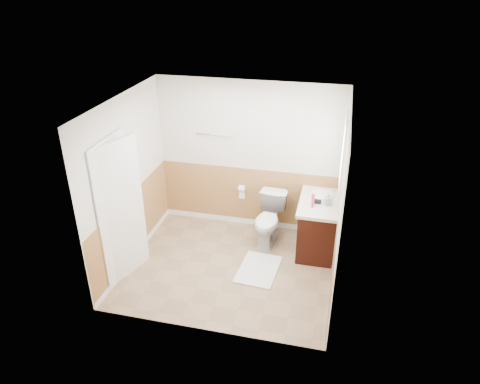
% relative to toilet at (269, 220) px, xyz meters
% --- Properties ---
extents(floor, '(3.00, 3.00, 0.00)m').
position_rel_toilet_xyz_m(floor, '(-0.43, -0.83, -0.39)').
color(floor, '#8C7051').
rests_on(floor, ground).
extents(ceiling, '(3.00, 3.00, 0.00)m').
position_rel_toilet_xyz_m(ceiling, '(-0.43, -0.83, 2.11)').
color(ceiling, white).
rests_on(ceiling, floor).
extents(wall_back, '(3.00, 0.00, 3.00)m').
position_rel_toilet_xyz_m(wall_back, '(-0.43, 0.47, 0.86)').
color(wall_back, silver).
rests_on(wall_back, floor).
extents(wall_front, '(3.00, 0.00, 3.00)m').
position_rel_toilet_xyz_m(wall_front, '(-0.43, -2.13, 0.86)').
color(wall_front, silver).
rests_on(wall_front, floor).
extents(wall_left, '(0.00, 3.00, 3.00)m').
position_rel_toilet_xyz_m(wall_left, '(-1.93, -0.83, 0.86)').
color(wall_left, silver).
rests_on(wall_left, floor).
extents(wall_right, '(0.00, 3.00, 3.00)m').
position_rel_toilet_xyz_m(wall_right, '(1.07, -0.83, 0.86)').
color(wall_right, silver).
rests_on(wall_right, floor).
extents(wainscot_back, '(3.00, 0.00, 3.00)m').
position_rel_toilet_xyz_m(wainscot_back, '(-0.43, 0.46, 0.11)').
color(wainscot_back, '#B67D49').
rests_on(wainscot_back, floor).
extents(wainscot_front, '(3.00, 0.00, 3.00)m').
position_rel_toilet_xyz_m(wainscot_front, '(-0.43, -2.11, 0.11)').
color(wainscot_front, '#B67D49').
rests_on(wainscot_front, floor).
extents(wainscot_left, '(0.00, 2.60, 2.60)m').
position_rel_toilet_xyz_m(wainscot_left, '(-1.92, -0.83, 0.11)').
color(wainscot_left, '#B67D49').
rests_on(wainscot_left, floor).
extents(wainscot_right, '(0.00, 2.60, 2.60)m').
position_rel_toilet_xyz_m(wainscot_right, '(1.06, -0.83, 0.11)').
color(wainscot_right, '#B67D49').
rests_on(wainscot_right, floor).
extents(toilet, '(0.50, 0.80, 0.79)m').
position_rel_toilet_xyz_m(toilet, '(0.00, 0.00, 0.00)').
color(toilet, silver).
rests_on(toilet, floor).
extents(bath_mat, '(0.61, 0.84, 0.02)m').
position_rel_toilet_xyz_m(bath_mat, '(0.00, -0.79, -0.38)').
color(bath_mat, silver).
rests_on(bath_mat, floor).
extents(vanity_cabinet, '(0.55, 1.10, 0.80)m').
position_rel_toilet_xyz_m(vanity_cabinet, '(0.78, 0.03, 0.01)').
color(vanity_cabinet, black).
rests_on(vanity_cabinet, floor).
extents(vanity_knob_left, '(0.03, 0.03, 0.03)m').
position_rel_toilet_xyz_m(vanity_knob_left, '(0.48, -0.07, 0.16)').
color(vanity_knob_left, white).
rests_on(vanity_knob_left, vanity_cabinet).
extents(vanity_knob_right, '(0.03, 0.03, 0.03)m').
position_rel_toilet_xyz_m(vanity_knob_right, '(0.48, 0.13, 0.16)').
color(vanity_knob_right, '#B9B9C0').
rests_on(vanity_knob_right, vanity_cabinet).
extents(countertop, '(0.60, 1.15, 0.05)m').
position_rel_toilet_xyz_m(countertop, '(0.77, 0.03, 0.43)').
color(countertop, beige).
rests_on(countertop, vanity_cabinet).
extents(sink_basin, '(0.36, 0.36, 0.02)m').
position_rel_toilet_xyz_m(sink_basin, '(0.78, 0.18, 0.47)').
color(sink_basin, white).
rests_on(sink_basin, countertop).
extents(faucet, '(0.02, 0.02, 0.14)m').
position_rel_toilet_xyz_m(faucet, '(0.96, 0.18, 0.53)').
color(faucet, white).
rests_on(faucet, countertop).
extents(lotion_bottle, '(0.05, 0.05, 0.22)m').
position_rel_toilet_xyz_m(lotion_bottle, '(0.68, -0.23, 0.57)').
color(lotion_bottle, '#CA3479').
rests_on(lotion_bottle, countertop).
extents(soap_dispenser, '(0.12, 0.12, 0.20)m').
position_rel_toilet_xyz_m(soap_dispenser, '(0.90, -0.12, 0.56)').
color(soap_dispenser, '#9AA3AD').
rests_on(soap_dispenser, countertop).
extents(hair_dryer_body, '(0.14, 0.07, 0.07)m').
position_rel_toilet_xyz_m(hair_dryer_body, '(0.73, -0.11, 0.49)').
color(hair_dryer_body, black).
rests_on(hair_dryer_body, countertop).
extents(hair_dryer_handle, '(0.03, 0.03, 0.07)m').
position_rel_toilet_xyz_m(hair_dryer_handle, '(0.70, -0.04, 0.46)').
color(hair_dryer_handle, black).
rests_on(hair_dryer_handle, countertop).
extents(mirror_panel, '(0.02, 0.35, 0.90)m').
position_rel_toilet_xyz_m(mirror_panel, '(1.04, 0.27, 1.16)').
color(mirror_panel, silver).
rests_on(mirror_panel, wall_right).
extents(window_frame, '(0.04, 0.80, 1.00)m').
position_rel_toilet_xyz_m(window_frame, '(1.04, -0.24, 1.36)').
color(window_frame, white).
rests_on(window_frame, wall_right).
extents(window_glass, '(0.01, 0.70, 0.90)m').
position_rel_toilet_xyz_m(window_glass, '(1.05, -0.24, 1.36)').
color(window_glass, white).
rests_on(window_glass, wall_right).
extents(door, '(0.29, 0.78, 2.04)m').
position_rel_toilet_xyz_m(door, '(-1.83, -1.28, 0.63)').
color(door, white).
rests_on(door, wall_left).
extents(door_frame, '(0.02, 0.92, 2.10)m').
position_rel_toilet_xyz_m(door_frame, '(-1.91, -1.28, 0.64)').
color(door_frame, white).
rests_on(door_frame, wall_left).
extents(door_knob, '(0.06, 0.06, 0.06)m').
position_rel_toilet_xyz_m(door_knob, '(-1.77, -0.95, 0.56)').
color(door_knob, silver).
rests_on(door_knob, door).
extents(towel_bar, '(0.62, 0.02, 0.02)m').
position_rel_toilet_xyz_m(towel_bar, '(-0.98, 0.42, 1.21)').
color(towel_bar, silver).
rests_on(towel_bar, wall_back).
extents(tp_holder_bar, '(0.14, 0.02, 0.02)m').
position_rel_toilet_xyz_m(tp_holder_bar, '(-0.53, 0.40, 0.31)').
color(tp_holder_bar, silver).
rests_on(tp_holder_bar, wall_back).
extents(tp_roll, '(0.10, 0.11, 0.11)m').
position_rel_toilet_xyz_m(tp_roll, '(-0.53, 0.40, 0.31)').
color(tp_roll, white).
rests_on(tp_roll, tp_holder_bar).
extents(tp_sheet, '(0.10, 0.01, 0.16)m').
position_rel_toilet_xyz_m(tp_sheet, '(-0.53, 0.40, 0.20)').
color(tp_sheet, white).
rests_on(tp_sheet, tp_roll).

